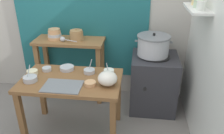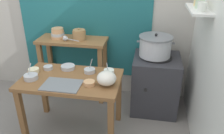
{
  "view_description": "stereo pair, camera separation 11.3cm",
  "coord_description": "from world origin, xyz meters",
  "px_view_note": "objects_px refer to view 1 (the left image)",
  "views": [
    {
      "loc": [
        0.68,
        -2.08,
        1.94
      ],
      "look_at": [
        0.39,
        0.21,
        0.82
      ],
      "focal_mm": 36.94,
      "sensor_mm": 36.0,
      "label": 1
    },
    {
      "loc": [
        0.79,
        -2.07,
        1.94
      ],
      "look_at": [
        0.39,
        0.21,
        0.82
      ],
      "focal_mm": 36.94,
      "sensor_mm": 36.0,
      "label": 2
    }
  ],
  "objects_px": {
    "steamer_pot": "(153,45)",
    "prep_bowl_0": "(89,71)",
    "ladle": "(63,39)",
    "prep_bowl_3": "(30,79)",
    "plastic_bag": "(108,78)",
    "clay_pot": "(76,35)",
    "bowl_stack_enamel": "(55,34)",
    "stove_block": "(153,82)",
    "prep_table": "(72,88)",
    "back_shelf_table": "(70,55)",
    "prep_bowl_1": "(47,69)",
    "prep_bowl_5": "(90,83)",
    "prep_bowl_4": "(67,68)",
    "serving_tray": "(62,86)",
    "prep_bowl_2": "(109,72)",
    "prep_bowl_6": "(32,72)"
  },
  "relations": [
    {
      "from": "stove_block",
      "to": "steamer_pot",
      "type": "height_order",
      "value": "steamer_pot"
    },
    {
      "from": "steamer_pot",
      "to": "ladle",
      "type": "relative_size",
      "value": 1.86
    },
    {
      "from": "back_shelf_table",
      "to": "prep_bowl_4",
      "type": "relative_size",
      "value": 5.82
    },
    {
      "from": "stove_block",
      "to": "serving_tray",
      "type": "relative_size",
      "value": 1.95
    },
    {
      "from": "prep_bowl_2",
      "to": "prep_bowl_3",
      "type": "xyz_separation_m",
      "value": [
        -0.82,
        -0.26,
        -0.0
      ]
    },
    {
      "from": "stove_block",
      "to": "steamer_pot",
      "type": "bearing_deg",
      "value": 153.38
    },
    {
      "from": "back_shelf_table",
      "to": "serving_tray",
      "type": "bearing_deg",
      "value": -78.3
    },
    {
      "from": "back_shelf_table",
      "to": "prep_table",
      "type": "bearing_deg",
      "value": -73.03
    },
    {
      "from": "stove_block",
      "to": "clay_pot",
      "type": "xyz_separation_m",
      "value": [
        -1.07,
        0.13,
        0.59
      ]
    },
    {
      "from": "stove_block",
      "to": "clay_pot",
      "type": "distance_m",
      "value": 1.23
    },
    {
      "from": "prep_bowl_2",
      "to": "ladle",
      "type": "bearing_deg",
      "value": 143.07
    },
    {
      "from": "back_shelf_table",
      "to": "prep_bowl_0",
      "type": "distance_m",
      "value": 0.73
    },
    {
      "from": "prep_table",
      "to": "back_shelf_table",
      "type": "height_order",
      "value": "back_shelf_table"
    },
    {
      "from": "steamer_pot",
      "to": "prep_bowl_0",
      "type": "height_order",
      "value": "steamer_pot"
    },
    {
      "from": "clay_pot",
      "to": "stove_block",
      "type": "bearing_deg",
      "value": -6.93
    },
    {
      "from": "prep_bowl_3",
      "to": "steamer_pot",
      "type": "bearing_deg",
      "value": 29.82
    },
    {
      "from": "steamer_pot",
      "to": "ladle",
      "type": "bearing_deg",
      "value": 178.98
    },
    {
      "from": "clay_pot",
      "to": "bowl_stack_enamel",
      "type": "distance_m",
      "value": 0.31
    },
    {
      "from": "stove_block",
      "to": "prep_table",
      "type": "bearing_deg",
      "value": -145.93
    },
    {
      "from": "bowl_stack_enamel",
      "to": "prep_bowl_4",
      "type": "xyz_separation_m",
      "value": [
        0.33,
        -0.57,
        -0.22
      ]
    },
    {
      "from": "back_shelf_table",
      "to": "stove_block",
      "type": "height_order",
      "value": "back_shelf_table"
    },
    {
      "from": "prep_bowl_3",
      "to": "prep_bowl_2",
      "type": "bearing_deg",
      "value": 17.91
    },
    {
      "from": "clay_pot",
      "to": "prep_bowl_2",
      "type": "distance_m",
      "value": 0.83
    },
    {
      "from": "prep_bowl_1",
      "to": "prep_bowl_2",
      "type": "height_order",
      "value": "prep_bowl_2"
    },
    {
      "from": "prep_table",
      "to": "plastic_bag",
      "type": "relative_size",
      "value": 5.25
    },
    {
      "from": "ladle",
      "to": "prep_bowl_3",
      "type": "relative_size",
      "value": 1.42
    },
    {
      "from": "prep_table",
      "to": "clay_pot",
      "type": "bearing_deg",
      "value": 99.26
    },
    {
      "from": "stove_block",
      "to": "prep_bowl_2",
      "type": "distance_m",
      "value": 0.81
    },
    {
      "from": "prep_bowl_1",
      "to": "prep_bowl_5",
      "type": "relative_size",
      "value": 0.88
    },
    {
      "from": "back_shelf_table",
      "to": "serving_tray",
      "type": "relative_size",
      "value": 2.4
    },
    {
      "from": "ladle",
      "to": "prep_bowl_3",
      "type": "xyz_separation_m",
      "value": [
        -0.13,
        -0.78,
        -0.18
      ]
    },
    {
      "from": "prep_table",
      "to": "serving_tray",
      "type": "distance_m",
      "value": 0.21
    },
    {
      "from": "stove_block",
      "to": "prep_bowl_5",
      "type": "xyz_separation_m",
      "value": [
        -0.7,
        -0.75,
        0.36
      ]
    },
    {
      "from": "prep_bowl_0",
      "to": "bowl_stack_enamel",
      "type": "bearing_deg",
      "value": 134.77
    },
    {
      "from": "back_shelf_table",
      "to": "steamer_pot",
      "type": "xyz_separation_m",
      "value": [
        1.14,
        -0.11,
        0.23
      ]
    },
    {
      "from": "serving_tray",
      "to": "prep_table",
      "type": "bearing_deg",
      "value": 76.71
    },
    {
      "from": "bowl_stack_enamel",
      "to": "back_shelf_table",
      "type": "bearing_deg",
      "value": -3.43
    },
    {
      "from": "serving_tray",
      "to": "prep_bowl_0",
      "type": "bearing_deg",
      "value": 57.93
    },
    {
      "from": "steamer_pot",
      "to": "plastic_bag",
      "type": "xyz_separation_m",
      "value": [
        -0.49,
        -0.73,
        -0.12
      ]
    },
    {
      "from": "prep_bowl_4",
      "to": "prep_bowl_6",
      "type": "distance_m",
      "value": 0.39
    },
    {
      "from": "prep_bowl_4",
      "to": "prep_bowl_6",
      "type": "xyz_separation_m",
      "value": [
        -0.36,
        -0.16,
        0.0
      ]
    },
    {
      "from": "clay_pot",
      "to": "prep_bowl_5",
      "type": "height_order",
      "value": "clay_pot"
    },
    {
      "from": "plastic_bag",
      "to": "prep_bowl_3",
      "type": "bearing_deg",
      "value": -178.19
    },
    {
      "from": "prep_table",
      "to": "stove_block",
      "type": "xyz_separation_m",
      "value": [
        0.94,
        0.64,
        -0.23
      ]
    },
    {
      "from": "steamer_pot",
      "to": "prep_bowl_3",
      "type": "distance_m",
      "value": 1.53
    },
    {
      "from": "back_shelf_table",
      "to": "prep_bowl_4",
      "type": "height_order",
      "value": "back_shelf_table"
    },
    {
      "from": "prep_bowl_4",
      "to": "bowl_stack_enamel",
      "type": "bearing_deg",
      "value": 120.21
    },
    {
      "from": "prep_bowl_2",
      "to": "prep_bowl_4",
      "type": "height_order",
      "value": "prep_bowl_2"
    },
    {
      "from": "stove_block",
      "to": "ladle",
      "type": "height_order",
      "value": "ladle"
    },
    {
      "from": "back_shelf_table",
      "to": "prep_bowl_2",
      "type": "xyz_separation_m",
      "value": [
        0.63,
        -0.6,
        0.07
      ]
    }
  ]
}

